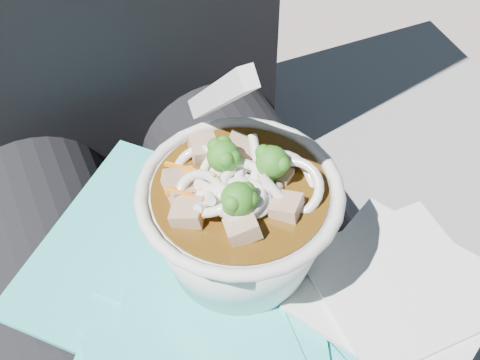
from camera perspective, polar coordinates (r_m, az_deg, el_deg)
name	(u,v)px	position (r m, az deg, el deg)	size (l,w,h in m)	color
stone_ledge	(173,360)	(0.88, -5.71, -15.07)	(1.00, 0.50, 0.43)	slate
lap	(211,355)	(0.56, -2.45, -14.70)	(0.33, 0.48, 0.15)	black
person_body	(169,248)	(0.58, -6.07, -5.82)	(0.34, 0.94, 0.98)	black
plastic_bag	(204,344)	(0.48, -3.09, -13.81)	(0.30, 0.39, 0.01)	#2CB8B8
napkins	(400,289)	(0.50, 13.51, -9.06)	(0.17, 0.17, 0.01)	silver
udon_bowl	(240,214)	(0.46, -0.04, -2.95)	(0.17, 0.17, 0.19)	silver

